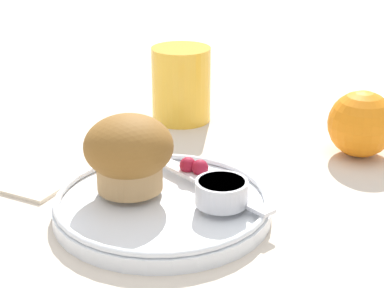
# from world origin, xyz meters

# --- Properties ---
(ground_plane) EXTENTS (3.00, 3.00, 0.00)m
(ground_plane) POSITION_xyz_m (0.00, 0.00, 0.00)
(ground_plane) COLOR beige
(plate) EXTENTS (0.20, 0.20, 0.02)m
(plate) POSITION_xyz_m (-0.01, 0.00, 0.01)
(plate) COLOR white
(plate) RESTS_ON ground_plane
(muffin) EXTENTS (0.08, 0.08, 0.07)m
(muffin) POSITION_xyz_m (-0.05, 0.00, 0.06)
(muffin) COLOR tan
(muffin) RESTS_ON plate
(cream_ramekin) EXTENTS (0.05, 0.05, 0.02)m
(cream_ramekin) POSITION_xyz_m (0.04, 0.01, 0.03)
(cream_ramekin) COLOR silver
(cream_ramekin) RESTS_ON plate
(berry_pair) EXTENTS (0.03, 0.02, 0.02)m
(berry_pair) POSITION_xyz_m (-0.01, 0.05, 0.03)
(berry_pair) COLOR maroon
(berry_pair) RESTS_ON plate
(butter_knife) EXTENTS (0.19, 0.09, 0.00)m
(butter_knife) POSITION_xyz_m (0.00, 0.05, 0.02)
(butter_knife) COLOR silver
(butter_knife) RESTS_ON plate
(orange_fruit) EXTENTS (0.08, 0.08, 0.08)m
(orange_fruit) POSITION_xyz_m (0.12, 0.23, 0.04)
(orange_fruit) COLOR orange
(orange_fruit) RESTS_ON ground_plane
(juice_glass) EXTENTS (0.08, 0.08, 0.10)m
(juice_glass) POSITION_xyz_m (-0.12, 0.24, 0.05)
(juice_glass) COLOR gold
(juice_glass) RESTS_ON ground_plane
(folded_napkin) EXTENTS (0.11, 0.06, 0.01)m
(folded_napkin) POSITION_xyz_m (-0.18, -0.01, 0.00)
(folded_napkin) COLOR beige
(folded_napkin) RESTS_ON ground_plane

